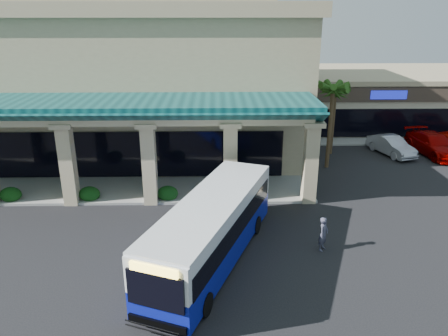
{
  "coord_description": "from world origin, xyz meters",
  "views": [
    {
      "loc": [
        0.69,
        -17.71,
        10.49
      ],
      "look_at": [
        1.15,
        4.92,
        2.2
      ],
      "focal_mm": 35.0,
      "sensor_mm": 36.0,
      "label": 1
    }
  ],
  "objects_px": {
    "transit_bus": "(212,231)",
    "pedestrian": "(323,234)",
    "car_white": "(391,146)",
    "car_red": "(434,144)"
  },
  "relations": [
    {
      "from": "transit_bus",
      "to": "pedestrian",
      "type": "xyz_separation_m",
      "value": [
        5.08,
        0.86,
        -0.66
      ]
    },
    {
      "from": "transit_bus",
      "to": "car_white",
      "type": "xyz_separation_m",
      "value": [
        13.53,
        14.7,
        -0.77
      ]
    },
    {
      "from": "transit_bus",
      "to": "car_white",
      "type": "distance_m",
      "value": 19.99
    },
    {
      "from": "car_red",
      "to": "pedestrian",
      "type": "bearing_deg",
      "value": -138.26
    },
    {
      "from": "pedestrian",
      "to": "car_white",
      "type": "bearing_deg",
      "value": 4.78
    },
    {
      "from": "pedestrian",
      "to": "car_red",
      "type": "height_order",
      "value": "pedestrian"
    },
    {
      "from": "transit_bus",
      "to": "pedestrian",
      "type": "relative_size",
      "value": 6.49
    },
    {
      "from": "pedestrian",
      "to": "car_red",
      "type": "xyz_separation_m",
      "value": [
        11.64,
        13.74,
        -0.01
      ]
    },
    {
      "from": "pedestrian",
      "to": "car_white",
      "type": "relative_size",
      "value": 0.38
    },
    {
      "from": "transit_bus",
      "to": "car_white",
      "type": "height_order",
      "value": "transit_bus"
    }
  ]
}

